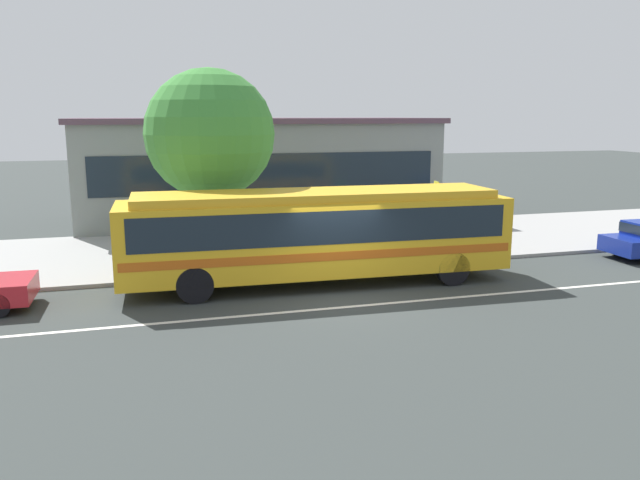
{
  "coord_description": "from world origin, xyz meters",
  "views": [
    {
      "loc": [
        -5.2,
        -15.95,
        4.95
      ],
      "look_at": [
        -0.07,
        1.8,
        1.3
      ],
      "focal_mm": 35.58,
      "sensor_mm": 36.0,
      "label": 1
    }
  ],
  "objects_px": {
    "pedestrian_walking_along_curb": "(205,234)",
    "bus_stop_sign": "(436,209)",
    "pedestrian_waiting_near_sign": "(436,221)",
    "street_tree_near_stop": "(210,134)",
    "transit_bus": "(317,230)"
  },
  "relations": [
    {
      "from": "pedestrian_walking_along_curb",
      "to": "bus_stop_sign",
      "type": "relative_size",
      "value": 0.66
    },
    {
      "from": "pedestrian_waiting_near_sign",
      "to": "street_tree_near_stop",
      "type": "relative_size",
      "value": 0.27
    },
    {
      "from": "bus_stop_sign",
      "to": "transit_bus",
      "type": "bearing_deg",
      "value": -159.58
    },
    {
      "from": "pedestrian_waiting_near_sign",
      "to": "bus_stop_sign",
      "type": "height_order",
      "value": "bus_stop_sign"
    },
    {
      "from": "transit_bus",
      "to": "street_tree_near_stop",
      "type": "bearing_deg",
      "value": 127.98
    },
    {
      "from": "transit_bus",
      "to": "bus_stop_sign",
      "type": "distance_m",
      "value": 4.98
    },
    {
      "from": "pedestrian_waiting_near_sign",
      "to": "bus_stop_sign",
      "type": "distance_m",
      "value": 1.94
    },
    {
      "from": "transit_bus",
      "to": "pedestrian_walking_along_curb",
      "type": "relative_size",
      "value": 6.52
    },
    {
      "from": "pedestrian_walking_along_curb",
      "to": "street_tree_near_stop",
      "type": "bearing_deg",
      "value": 55.2
    },
    {
      "from": "pedestrian_waiting_near_sign",
      "to": "pedestrian_walking_along_curb",
      "type": "relative_size",
      "value": 0.96
    },
    {
      "from": "pedestrian_walking_along_curb",
      "to": "street_tree_near_stop",
      "type": "distance_m",
      "value": 3.24
    },
    {
      "from": "transit_bus",
      "to": "bus_stop_sign",
      "type": "relative_size",
      "value": 4.33
    },
    {
      "from": "pedestrian_waiting_near_sign",
      "to": "pedestrian_walking_along_curb",
      "type": "bearing_deg",
      "value": -177.27
    },
    {
      "from": "pedestrian_walking_along_curb",
      "to": "bus_stop_sign",
      "type": "xyz_separation_m",
      "value": [
        7.66,
        -1.19,
        0.66
      ]
    },
    {
      "from": "bus_stop_sign",
      "to": "street_tree_near_stop",
      "type": "bearing_deg",
      "value": 167.17
    }
  ]
}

